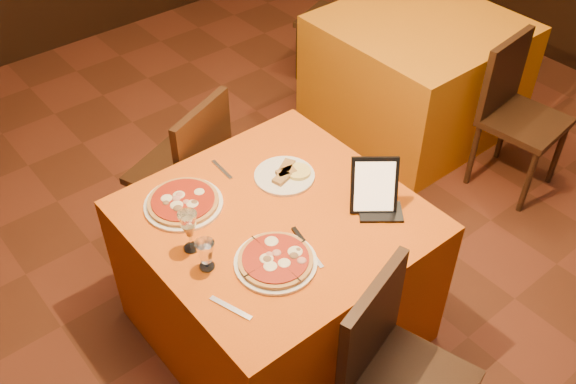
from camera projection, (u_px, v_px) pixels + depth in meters
floor at (350, 321)px, 3.18m from camera, size 6.00×7.00×0.01m
main_table at (277, 274)px, 2.91m from camera, size 1.10×1.10×0.75m
side_table at (415, 74)px, 4.20m from camera, size 1.10×1.10×0.75m
chair_main_far at (177, 170)px, 3.34m from camera, size 0.59×0.59×0.91m
chair_side_near at (525, 121)px, 3.67m from camera, size 0.51×0.51×0.91m
chair_side_far at (333, 19)px, 4.62m from camera, size 0.53×0.53×0.91m
pizza_near at (276, 261)px, 2.45m from camera, size 0.32×0.32×0.03m
pizza_far at (183, 203)px, 2.70m from camera, size 0.33×0.33×0.03m
cutlet_dish at (284, 175)px, 2.84m from camera, size 0.27×0.27×0.03m
wine_glass at (189, 231)px, 2.46m from camera, size 0.08×0.08×0.19m
water_glass at (206, 255)px, 2.40m from camera, size 0.08×0.08×0.13m
tablet at (374, 185)px, 2.62m from camera, size 0.21×0.20×0.24m
knife at (308, 249)px, 2.51m from camera, size 0.06×0.22×0.01m
fork_near at (231, 308)px, 2.30m from camera, size 0.08×0.18×0.01m
fork_far at (222, 170)px, 2.88m from camera, size 0.03×0.16×0.01m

